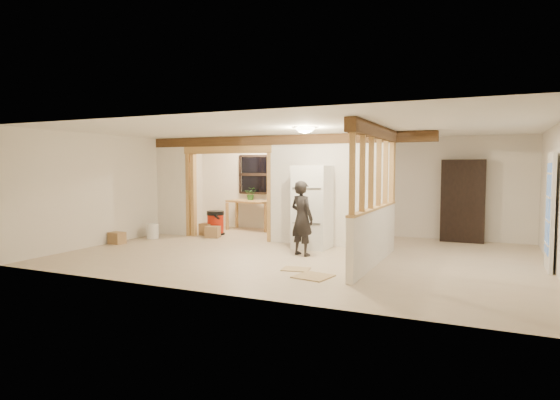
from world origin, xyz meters
The scene contains 30 objects.
floor centered at (0.00, 0.00, -0.01)m, with size 9.00×6.50×0.01m, color #C4B192.
ceiling centered at (0.00, 0.00, 2.50)m, with size 9.00×6.50×0.01m, color white.
wall_back centered at (0.00, 3.25, 1.25)m, with size 9.00×0.01×2.50m, color silver.
wall_front centered at (0.00, -3.25, 1.25)m, with size 9.00×0.01×2.50m, color silver.
wall_left centered at (-4.50, 0.00, 1.25)m, with size 0.01×6.50×2.50m, color silver.
wall_right centered at (4.50, 0.00, 1.25)m, with size 0.01×6.50×2.50m, color silver.
partition_left_stub centered at (-4.05, 1.20, 1.25)m, with size 0.90×0.12×2.50m, color white.
partition_center centered at (0.20, 1.20, 1.25)m, with size 2.80×0.12×2.50m, color white.
doorway_frame centered at (-2.40, 1.20, 1.10)m, with size 2.46×0.14×2.20m, color tan.
header_beam_back centered at (-1.00, 1.20, 2.38)m, with size 7.00×0.18×0.22m, color #55371D.
header_beam_right centered at (1.60, -0.40, 2.38)m, with size 0.18×3.30×0.22m, color #55371D.
pony_wall centered at (1.60, -0.40, 0.50)m, with size 0.12×3.20×1.00m, color white.
stud_partition centered at (1.60, -0.40, 1.66)m, with size 0.14×3.20×1.32m, color tan.
window_back centered at (-2.60, 3.17, 1.55)m, with size 1.12×0.10×1.10m, color black.
french_door centered at (4.42, 0.40, 1.00)m, with size 0.12×0.86×2.00m, color white.
ceiling_dome_main centered at (0.30, -0.50, 2.48)m, with size 0.36×0.36×0.16m, color #FFEABF.
ceiling_dome_util centered at (-2.50, 2.30, 2.48)m, with size 0.32×0.32×0.14m, color #FFEABF.
hanging_bulb centered at (-2.00, 1.60, 2.18)m, with size 0.07×0.07×0.07m, color #FFD88C.
refrigerator centered at (-0.02, 0.78, 0.90)m, with size 0.74×0.72×1.79m, color white.
woman centered at (0.09, -0.12, 0.75)m, with size 0.54×0.36×1.49m, color black.
work_table centered at (-2.63, 2.84, 0.41)m, with size 1.31×0.66×0.83m, color tan.
potted_plant centered at (-2.67, 2.93, 1.01)m, with size 0.32×0.28×0.36m, color #3A732A.
shop_vac centered at (-3.01, 1.60, 0.32)m, with size 0.49×0.49×0.64m, color #B61C09.
bookshelf centered at (2.90, 3.02, 0.97)m, with size 0.97×0.32×1.93m, color black.
bucket centered at (-4.07, 0.41, 0.19)m, with size 0.29×0.29×0.37m, color silver.
box_util_a centered at (-2.81, 1.15, 0.14)m, with size 0.33×0.29×0.29m, color #9A754A.
box_util_b centered at (-3.19, 1.49, 0.15)m, with size 0.33×0.33×0.31m, color #9A754A.
box_front centered at (-4.31, -0.55, 0.13)m, with size 0.33×0.27×0.27m, color #9A754A.
floor_panel_near centered at (0.94, -1.76, 0.01)m, with size 0.54×0.54×0.02m, color tan.
floor_panel_far centered at (0.48, -1.37, 0.01)m, with size 0.46×0.37×0.01m, color tan.
Camera 1 is at (3.50, -8.70, 1.75)m, focal length 30.00 mm.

